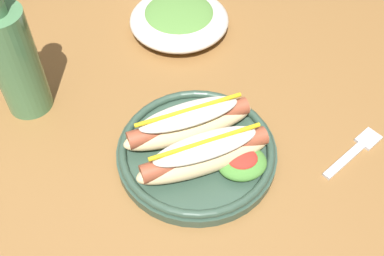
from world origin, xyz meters
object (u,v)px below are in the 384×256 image
at_px(fork, 356,150).
at_px(glass_bottle, 14,59).
at_px(hot_dog_plate, 199,146).
at_px(side_bowl, 179,18).

relative_size(fork, glass_bottle, 0.47).
relative_size(hot_dog_plate, side_bowl, 1.28).
height_order(hot_dog_plate, fork, hot_dog_plate).
bearing_deg(side_bowl, glass_bottle, -154.52).
bearing_deg(fork, hot_dog_plate, 140.98).
bearing_deg(side_bowl, fork, -59.72).
distance_m(hot_dog_plate, glass_bottle, 0.30).
xyz_separation_m(fork, glass_bottle, (-0.47, 0.21, 0.09)).
bearing_deg(hot_dog_plate, side_bowl, 83.33).
relative_size(glass_bottle, side_bowl, 1.33).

